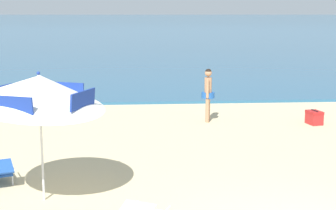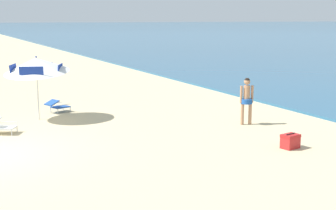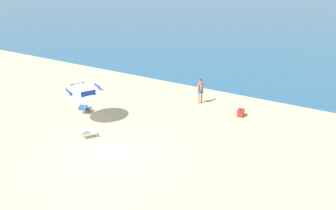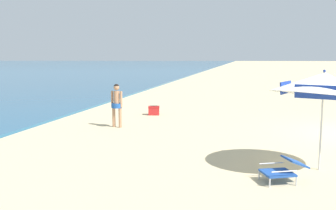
# 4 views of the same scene
# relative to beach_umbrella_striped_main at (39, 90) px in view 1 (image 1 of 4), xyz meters

# --- Properties ---
(ocean_water) EXTENTS (800.00, 800.00, 0.10)m
(ocean_water) POSITION_rel_beach_umbrella_striped_main_xyz_m (4.08, 409.26, -1.91)
(ocean_water) COLOR #285B7F
(ocean_water) RESTS_ON ground
(beach_umbrella_striped_main) EXTENTS (3.25, 3.24, 2.38)m
(beach_umbrella_striped_main) POSITION_rel_beach_umbrella_striped_main_xyz_m (0.00, 0.00, 0.00)
(beach_umbrella_striped_main) COLOR silver
(beach_umbrella_striped_main) RESTS_ON ground
(person_standing_near_shore) EXTENTS (0.39, 0.47, 1.60)m
(person_standing_near_shore) POSITION_rel_beach_umbrella_striped_main_xyz_m (3.86, 6.26, -1.03)
(person_standing_near_shore) COLOR tan
(person_standing_near_shore) RESTS_ON ground
(cooler_box) EXTENTS (0.44, 0.55, 0.43)m
(cooler_box) POSITION_rel_beach_umbrella_striped_main_xyz_m (6.95, 5.63, -1.76)
(cooler_box) COLOR red
(cooler_box) RESTS_ON ground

